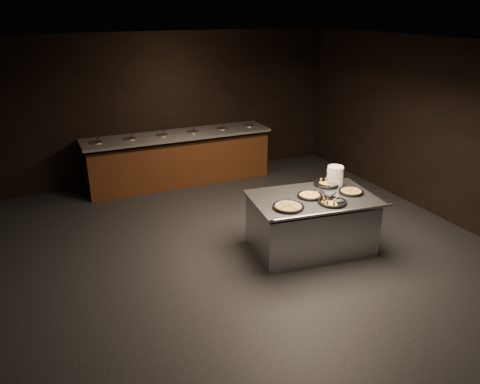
{
  "coord_description": "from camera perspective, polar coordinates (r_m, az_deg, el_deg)",
  "views": [
    {
      "loc": [
        -2.58,
        -5.06,
        3.36
      ],
      "look_at": [
        -0.14,
        0.3,
        0.99
      ],
      "focal_mm": 35.0,
      "sensor_mm": 36.0,
      "label": 1
    }
  ],
  "objects": [
    {
      "name": "pan_cheese_slices_a",
      "position": [
        7.15,
        10.52,
        0.98
      ],
      "size": [
        0.39,
        0.39,
        0.04
      ],
      "rotation": [
        0.0,
        0.0,
        1.02
      ],
      "color": "black",
      "rests_on": "serving_counter"
    },
    {
      "name": "serving_counter",
      "position": [
        6.86,
        8.65,
        -3.91
      ],
      "size": [
        1.86,
        1.33,
        0.83
      ],
      "rotation": [
        0.0,
        0.0,
        -0.12
      ],
      "color": "#B2B5BA",
      "rests_on": "ground"
    },
    {
      "name": "server_right",
      "position": [
        6.5,
        11.22,
        -0.73
      ],
      "size": [
        0.32,
        0.09,
        0.15
      ],
      "rotation": [
        0.0,
        0.0,
        -0.04
      ],
      "color": "#B2B5BA",
      "rests_on": "serving_counter"
    },
    {
      "name": "pan_veggie_slices",
      "position": [
        6.93,
        13.38,
        0.06
      ],
      "size": [
        0.36,
        0.36,
        0.04
      ],
      "rotation": [
        0.0,
        0.0,
        -0.78
      ],
      "color": "black",
      "rests_on": "serving_counter"
    },
    {
      "name": "server_left",
      "position": [
        6.65,
        9.75,
        -0.14
      ],
      "size": [
        0.14,
        0.28,
        0.14
      ],
      "rotation": [
        0.0,
        0.0,
        1.96
      ],
      "color": "#B2B5BA",
      "rests_on": "serving_counter"
    },
    {
      "name": "pan_cheese_whole",
      "position": [
        6.68,
        8.49,
        -0.42
      ],
      "size": [
        0.36,
        0.36,
        0.04
      ],
      "rotation": [
        0.0,
        0.0,
        0.21
      ],
      "color": "black",
      "rests_on": "serving_counter"
    },
    {
      "name": "room",
      "position": [
        5.99,
        2.44,
        3.3
      ],
      "size": [
        7.02,
        8.02,
        2.92
      ],
      "color": "black",
      "rests_on": "ground"
    },
    {
      "name": "salad_bar",
      "position": [
        9.46,
        -7.4,
        3.73
      ],
      "size": [
        3.7,
        0.83,
        1.18
      ],
      "color": "#512A13",
      "rests_on": "ground"
    },
    {
      "name": "pan_veggie_whole",
      "position": [
        6.28,
        5.9,
        -1.78
      ],
      "size": [
        0.43,
        0.43,
        0.04
      ],
      "rotation": [
        0.0,
        0.0,
        0.27
      ],
      "color": "black",
      "rests_on": "serving_counter"
    },
    {
      "name": "plate_stack",
      "position": [
        7.15,
        11.51,
        1.96
      ],
      "size": [
        0.24,
        0.24,
        0.29
      ],
      "primitive_type": "cylinder",
      "color": "white",
      "rests_on": "serving_counter"
    },
    {
      "name": "pan_cheese_slices_b",
      "position": [
        6.51,
        11.19,
        -1.2
      ],
      "size": [
        0.4,
        0.4,
        0.04
      ],
      "rotation": [
        0.0,
        0.0,
        2.61
      ],
      "color": "black",
      "rests_on": "serving_counter"
    }
  ]
}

